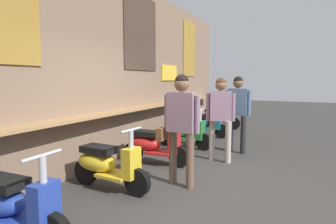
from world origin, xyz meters
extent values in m
plane|color=#383533|center=(0.00, 0.00, 0.00)|extent=(38.57, 38.57, 0.00)
cube|color=#7F6651|center=(0.00, 2.02, 1.89)|extent=(13.78, 0.25, 3.79)
cube|color=#A87F51|center=(0.00, 1.72, 1.03)|extent=(12.40, 0.36, 0.05)
cube|color=#423328|center=(1.69, 1.89, 2.72)|extent=(1.39, 0.02, 1.69)
cube|color=olive|center=(4.73, 1.89, 2.63)|extent=(0.99, 0.02, 1.73)
cube|color=gold|center=(3.21, 1.88, 1.84)|extent=(0.94, 0.03, 0.42)
cube|color=black|center=(-2.30, 1.20, 0.60)|extent=(0.32, 0.56, 0.10)
cube|color=#233D9E|center=(-2.29, 0.90, 0.25)|extent=(0.39, 0.51, 0.04)
cube|color=#233D9E|center=(-2.28, 0.60, 0.47)|extent=(0.28, 0.17, 0.44)
cylinder|color=#B7B7BC|center=(-2.28, 0.60, 0.60)|extent=(0.07, 0.07, 0.70)
cylinder|color=#B7B7BC|center=(-2.28, 0.60, 0.95)|extent=(0.46, 0.05, 0.04)
ellipsoid|color=gold|center=(-0.72, 1.25, 0.40)|extent=(0.42, 0.72, 0.30)
cube|color=black|center=(-0.72, 1.20, 0.60)|extent=(0.33, 0.57, 0.10)
cube|color=gold|center=(-0.74, 0.90, 0.25)|extent=(0.41, 0.52, 0.04)
cube|color=gold|center=(-0.76, 0.60, 0.47)|extent=(0.29, 0.18, 0.44)
cylinder|color=#B7B7BC|center=(-0.76, 0.60, 0.60)|extent=(0.07, 0.07, 0.70)
cylinder|color=#B7B7BC|center=(-0.76, 0.60, 0.95)|extent=(0.46, 0.06, 0.04)
cylinder|color=black|center=(-0.77, 0.50, 0.20)|extent=(0.12, 0.41, 0.40)
cylinder|color=black|center=(-0.71, 1.50, 0.20)|extent=(0.12, 0.41, 0.40)
ellipsoid|color=red|center=(0.71, 1.25, 0.40)|extent=(0.40, 0.71, 0.30)
cube|color=black|center=(0.71, 1.20, 0.60)|extent=(0.32, 0.56, 0.10)
cube|color=red|center=(0.72, 0.90, 0.25)|extent=(0.39, 0.51, 0.04)
cube|color=red|center=(0.73, 0.60, 0.47)|extent=(0.28, 0.17, 0.44)
cylinder|color=#B7B7BC|center=(0.73, 0.60, 0.60)|extent=(0.07, 0.07, 0.70)
cylinder|color=#B7B7BC|center=(0.73, 0.60, 0.95)|extent=(0.46, 0.05, 0.04)
cylinder|color=black|center=(0.73, 0.50, 0.20)|extent=(0.11, 0.40, 0.40)
cylinder|color=black|center=(0.71, 1.50, 0.20)|extent=(0.11, 0.40, 0.40)
ellipsoid|color=#237533|center=(2.24, 1.25, 0.40)|extent=(0.42, 0.72, 0.30)
cube|color=black|center=(2.24, 1.20, 0.60)|extent=(0.34, 0.57, 0.10)
cube|color=#237533|center=(2.22, 0.90, 0.25)|extent=(0.41, 0.52, 0.04)
cube|color=#237533|center=(2.20, 0.60, 0.47)|extent=(0.29, 0.18, 0.44)
cylinder|color=#B7B7BC|center=(2.20, 0.60, 0.60)|extent=(0.07, 0.07, 0.70)
cylinder|color=#B7B7BC|center=(2.20, 0.60, 0.95)|extent=(0.46, 0.07, 0.04)
cylinder|color=black|center=(2.19, 0.50, 0.20)|extent=(0.13, 0.41, 0.40)
cylinder|color=black|center=(2.26, 1.50, 0.20)|extent=(0.13, 0.41, 0.40)
ellipsoid|color=#197075|center=(3.73, 1.25, 0.40)|extent=(0.40, 0.71, 0.30)
cube|color=black|center=(3.73, 1.20, 0.60)|extent=(0.32, 0.56, 0.10)
cube|color=#197075|center=(3.74, 0.90, 0.25)|extent=(0.40, 0.51, 0.04)
cube|color=#197075|center=(3.75, 0.60, 0.47)|extent=(0.28, 0.17, 0.44)
cylinder|color=#B7B7BC|center=(3.75, 0.60, 0.60)|extent=(0.07, 0.07, 0.70)
cylinder|color=#B7B7BC|center=(3.75, 0.60, 0.95)|extent=(0.46, 0.05, 0.04)
cylinder|color=black|center=(3.75, 0.50, 0.20)|extent=(0.11, 0.40, 0.40)
cylinder|color=black|center=(3.72, 1.50, 0.20)|extent=(0.11, 0.40, 0.40)
ellipsoid|color=maroon|center=(5.29, 1.25, 0.40)|extent=(0.41, 0.72, 0.30)
cube|color=black|center=(5.29, 1.20, 0.60)|extent=(0.33, 0.56, 0.10)
cube|color=maroon|center=(5.30, 0.90, 0.25)|extent=(0.40, 0.52, 0.04)
cube|color=maroon|center=(5.32, 0.60, 0.47)|extent=(0.29, 0.17, 0.44)
cylinder|color=#B7B7BC|center=(5.32, 0.60, 0.60)|extent=(0.07, 0.07, 0.70)
cylinder|color=#B7B7BC|center=(5.32, 0.60, 0.95)|extent=(0.46, 0.06, 0.04)
cylinder|color=black|center=(5.32, 0.50, 0.20)|extent=(0.12, 0.40, 0.40)
cylinder|color=black|center=(5.27, 1.50, 0.20)|extent=(0.12, 0.40, 0.40)
cylinder|color=brown|center=(-0.16, -0.06, 0.43)|extent=(0.12, 0.12, 0.86)
cylinder|color=brown|center=(-0.08, 0.26, 0.43)|extent=(0.12, 0.12, 0.86)
cube|color=gray|center=(-0.12, 0.10, 1.16)|extent=(0.21, 0.43, 0.61)
sphere|color=brown|center=(-0.12, 0.10, 1.59)|extent=(0.23, 0.23, 0.23)
sphere|color=black|center=(-0.12, 0.10, 1.63)|extent=(0.21, 0.21, 0.21)
cylinder|color=gray|center=(-0.12, -0.16, 1.14)|extent=(0.08, 0.08, 0.57)
cylinder|color=gray|center=(-0.11, 0.35, 1.14)|extent=(0.08, 0.08, 0.57)
cube|color=brown|center=(-0.13, 0.42, 0.80)|extent=(0.26, 0.11, 0.20)
cylinder|color=#ADA393|center=(1.52, 0.10, 0.42)|extent=(0.12, 0.12, 0.83)
cylinder|color=#ADA393|center=(1.43, -0.26, 0.42)|extent=(0.12, 0.12, 0.83)
cube|color=gray|center=(1.48, -0.08, 1.13)|extent=(0.32, 0.46, 0.59)
sphere|color=brown|center=(1.48, -0.08, 1.55)|extent=(0.23, 0.23, 0.23)
sphere|color=#472D19|center=(1.48, -0.08, 1.59)|extent=(0.21, 0.21, 0.21)
cylinder|color=gray|center=(1.39, 0.16, 1.11)|extent=(0.08, 0.08, 0.56)
cylinder|color=gray|center=(1.56, -0.31, 1.11)|extent=(0.08, 0.08, 0.56)
cylinder|color=#232328|center=(2.30, -0.38, 0.43)|extent=(0.12, 0.12, 0.85)
cylinder|color=#232328|center=(2.46, -0.06, 0.43)|extent=(0.12, 0.12, 0.85)
cube|color=slate|center=(2.38, -0.22, 1.15)|extent=(0.20, 0.43, 0.60)
sphere|color=brown|center=(2.38, -0.22, 1.58)|extent=(0.23, 0.23, 0.23)
sphere|color=black|center=(2.38, -0.22, 1.62)|extent=(0.21, 0.21, 0.21)
cylinder|color=slate|center=(2.38, -0.48, 1.13)|extent=(0.08, 0.08, 0.57)
cylinder|color=slate|center=(2.38, 0.03, 1.13)|extent=(0.08, 0.08, 0.57)
cube|color=#4C4C51|center=(2.36, 0.10, 0.80)|extent=(0.26, 0.10, 0.20)
camera|label=1|loc=(-4.13, -1.60, 1.66)|focal=30.71mm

